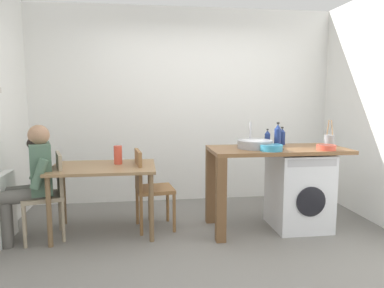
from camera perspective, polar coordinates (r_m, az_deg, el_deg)
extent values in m
plane|color=slate|center=(3.69, 2.04, -16.12)|extent=(5.46, 5.46, 0.00)
cube|color=white|center=(5.12, -1.27, 6.06)|extent=(4.60, 0.10, 2.70)
cube|color=olive|center=(3.98, -13.89, -3.63)|extent=(1.10, 0.76, 0.03)
cylinder|color=brown|center=(3.85, -21.78, -10.04)|extent=(0.05, 0.05, 0.71)
cylinder|color=brown|center=(3.73, -6.47, -10.07)|extent=(0.05, 0.05, 0.71)
cylinder|color=brown|center=(4.46, -19.75, -7.53)|extent=(0.05, 0.05, 0.71)
cylinder|color=brown|center=(4.37, -6.69, -7.47)|extent=(0.05, 0.05, 0.71)
cube|color=gray|center=(4.06, -22.73, -7.76)|extent=(0.50, 0.50, 0.04)
cube|color=gray|center=(4.02, -20.32, -4.51)|extent=(0.14, 0.37, 0.45)
cylinder|color=gray|center=(3.95, -25.12, -11.72)|extent=(0.04, 0.04, 0.45)
cylinder|color=gray|center=(4.30, -25.10, -10.19)|extent=(0.04, 0.04, 0.45)
cylinder|color=gray|center=(3.96, -19.81, -11.40)|extent=(0.04, 0.04, 0.45)
cylinder|color=gray|center=(4.31, -20.23, -9.91)|extent=(0.04, 0.04, 0.45)
cube|color=olive|center=(4.07, -5.92, -7.17)|extent=(0.45, 0.45, 0.04)
cube|color=olive|center=(4.00, -8.52, -4.18)|extent=(0.09, 0.38, 0.45)
cylinder|color=olive|center=(4.33, -3.90, -9.33)|extent=(0.04, 0.04, 0.45)
cylinder|color=olive|center=(4.00, -2.85, -10.78)|extent=(0.04, 0.04, 0.45)
cylinder|color=olive|center=(4.28, -8.69, -9.61)|extent=(0.04, 0.04, 0.45)
cylinder|color=olive|center=(3.94, -8.07, -11.13)|extent=(0.04, 0.04, 0.45)
cylinder|color=#595651|center=(4.05, -27.42, -11.42)|extent=(0.11, 0.11, 0.45)
cylinder|color=#595651|center=(4.22, -27.31, -10.65)|extent=(0.11, 0.11, 0.45)
cylinder|color=#595651|center=(3.96, -25.34, -7.54)|extent=(0.42, 0.25, 0.14)
cylinder|color=#595651|center=(4.14, -25.31, -6.92)|extent=(0.42, 0.25, 0.14)
cube|color=#4C6B56|center=(4.00, -22.94, -3.61)|extent=(0.29, 0.38, 0.52)
cylinder|color=#4C6B56|center=(3.79, -23.13, -4.40)|extent=(0.21, 0.14, 0.31)
cylinder|color=#4C6B56|center=(4.21, -23.30, -3.29)|extent=(0.21, 0.14, 0.31)
sphere|color=#A57A5B|center=(3.95, -23.20, 1.32)|extent=(0.21, 0.21, 0.21)
sphere|color=black|center=(3.96, -24.00, 0.07)|extent=(0.12, 0.12, 0.12)
cube|color=brown|center=(4.07, 13.47, -0.88)|extent=(1.50, 0.68, 0.04)
cube|color=brown|center=(3.69, 4.62, -8.85)|extent=(0.10, 0.10, 0.88)
cube|color=brown|center=(4.24, 2.92, -6.68)|extent=(0.10, 0.10, 0.88)
cube|color=silver|center=(4.26, 16.59, -7.06)|extent=(0.60, 0.60, 0.86)
cylinder|color=black|center=(4.01, 18.38, -8.69)|extent=(0.32, 0.02, 0.32)
cube|color=#B2B2B7|center=(3.92, 18.58, -2.86)|extent=(0.54, 0.01, 0.08)
cylinder|color=#9EA0A5|center=(3.97, 9.97, -0.04)|extent=(0.38, 0.38, 0.09)
cylinder|color=#B2B2B7|center=(4.13, 9.24, 1.59)|extent=(0.02, 0.02, 0.28)
cylinder|color=navy|center=(4.20, 11.89, 0.66)|extent=(0.06, 0.06, 0.14)
cone|color=navy|center=(4.19, 11.92, 1.89)|extent=(0.06, 0.06, 0.04)
cylinder|color=#262626|center=(4.18, 11.93, 2.26)|extent=(0.02, 0.02, 0.02)
cylinder|color=navy|center=(4.18, 13.46, 0.98)|extent=(0.08, 0.08, 0.20)
cone|color=navy|center=(4.17, 13.51, 2.71)|extent=(0.07, 0.07, 0.05)
cylinder|color=#262626|center=(4.17, 13.53, 3.24)|extent=(0.03, 0.03, 0.02)
cylinder|color=navy|center=(4.33, 14.12, 0.87)|extent=(0.07, 0.07, 0.15)
cone|color=navy|center=(4.32, 14.16, 2.15)|extent=(0.06, 0.06, 0.04)
cylinder|color=#262626|center=(4.32, 14.17, 2.54)|extent=(0.03, 0.03, 0.02)
cylinder|color=teal|center=(3.82, 12.48, -0.59)|extent=(0.24, 0.24, 0.06)
cylinder|color=#1E546B|center=(3.82, 12.49, -0.35)|extent=(0.19, 0.19, 0.03)
cylinder|color=gray|center=(4.37, 20.98, 0.52)|extent=(0.11, 0.11, 0.13)
cylinder|color=#99724C|center=(4.36, 20.80, 2.42)|extent=(0.01, 0.04, 0.18)
cylinder|color=#99724C|center=(4.36, 21.38, 2.39)|extent=(0.01, 0.05, 0.18)
cylinder|color=#D84C38|center=(4.05, 20.55, -0.51)|extent=(0.20, 0.20, 0.05)
cylinder|color=maroon|center=(4.05, 20.56, -0.32)|extent=(0.16, 0.16, 0.03)
cylinder|color=#D84C38|center=(4.05, -11.69, -1.70)|extent=(0.09, 0.09, 0.21)
cube|color=#B2B2B7|center=(3.96, 13.33, -0.76)|extent=(0.15, 0.06, 0.01)
cube|color=#262628|center=(3.96, 13.33, -0.76)|extent=(0.15, 0.06, 0.01)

